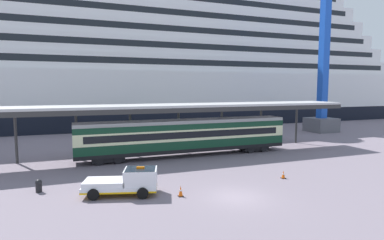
{
  "coord_description": "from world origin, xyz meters",
  "views": [
    {
      "loc": [
        -10.37,
        -18.96,
        7.59
      ],
      "look_at": [
        0.36,
        9.74,
        4.5
      ],
      "focal_mm": 29.48,
      "sensor_mm": 36.0,
      "label": 1
    }
  ],
  "objects_px": {
    "dockside_crane": "(329,17)",
    "service_truck": "(128,181)",
    "traffic_cone_mid": "(283,175)",
    "cruise_ship": "(105,55)",
    "quay_bollard": "(39,185)",
    "train_carriage": "(186,136)",
    "traffic_cone_near": "(181,191)"
  },
  "relations": [
    {
      "from": "train_carriage",
      "to": "traffic_cone_mid",
      "type": "height_order",
      "value": "train_carriage"
    },
    {
      "from": "train_carriage",
      "to": "quay_bollard",
      "type": "xyz_separation_m",
      "value": [
        -14.24,
        -7.9,
        -1.79
      ]
    },
    {
      "from": "cruise_ship",
      "to": "traffic_cone_mid",
      "type": "bearing_deg",
      "value": -77.66
    },
    {
      "from": "cruise_ship",
      "to": "service_truck",
      "type": "xyz_separation_m",
      "value": [
        -2.83,
        -45.88,
        -13.38
      ]
    },
    {
      "from": "service_truck",
      "to": "traffic_cone_mid",
      "type": "xyz_separation_m",
      "value": [
        12.98,
        -0.51,
        -0.66
      ]
    },
    {
      "from": "service_truck",
      "to": "dockside_crane",
      "type": "relative_size",
      "value": 0.09
    },
    {
      "from": "quay_bollard",
      "to": "cruise_ship",
      "type": "bearing_deg",
      "value": 78.38
    },
    {
      "from": "train_carriage",
      "to": "dockside_crane",
      "type": "bearing_deg",
      "value": 19.86
    },
    {
      "from": "cruise_ship",
      "to": "quay_bollard",
      "type": "bearing_deg",
      "value": -101.62
    },
    {
      "from": "quay_bollard",
      "to": "train_carriage",
      "type": "bearing_deg",
      "value": 29.01
    },
    {
      "from": "train_carriage",
      "to": "service_truck",
      "type": "height_order",
      "value": "train_carriage"
    },
    {
      "from": "cruise_ship",
      "to": "service_truck",
      "type": "height_order",
      "value": "cruise_ship"
    },
    {
      "from": "cruise_ship",
      "to": "traffic_cone_near",
      "type": "relative_size",
      "value": 189.74
    },
    {
      "from": "quay_bollard",
      "to": "traffic_cone_near",
      "type": "bearing_deg",
      "value": -25.5
    },
    {
      "from": "traffic_cone_near",
      "to": "service_truck",
      "type": "bearing_deg",
      "value": 153.62
    },
    {
      "from": "train_carriage",
      "to": "traffic_cone_near",
      "type": "distance_m",
      "value": 13.44
    },
    {
      "from": "train_carriage",
      "to": "dockside_crane",
      "type": "height_order",
      "value": "dockside_crane"
    },
    {
      "from": "train_carriage",
      "to": "service_truck",
      "type": "xyz_separation_m",
      "value": [
        -8.21,
        -10.71,
        -1.32
      ]
    },
    {
      "from": "cruise_ship",
      "to": "service_truck",
      "type": "distance_m",
      "value": 47.87
    },
    {
      "from": "traffic_cone_near",
      "to": "traffic_cone_mid",
      "type": "bearing_deg",
      "value": 7.09
    },
    {
      "from": "dockside_crane",
      "to": "traffic_cone_mid",
      "type": "bearing_deg",
      "value": -138.6
    },
    {
      "from": "service_truck",
      "to": "traffic_cone_mid",
      "type": "height_order",
      "value": "service_truck"
    },
    {
      "from": "traffic_cone_mid",
      "to": "quay_bollard",
      "type": "height_order",
      "value": "quay_bollard"
    },
    {
      "from": "train_carriage",
      "to": "dockside_crane",
      "type": "distance_m",
      "value": 35.96
    },
    {
      "from": "dockside_crane",
      "to": "service_truck",
      "type": "bearing_deg",
      "value": -150.5
    },
    {
      "from": "cruise_ship",
      "to": "dockside_crane",
      "type": "xyz_separation_m",
      "value": [
        35.02,
        -24.47,
        5.28
      ]
    },
    {
      "from": "cruise_ship",
      "to": "quay_bollard",
      "type": "distance_m",
      "value": 46.1
    },
    {
      "from": "cruise_ship",
      "to": "traffic_cone_near",
      "type": "xyz_separation_m",
      "value": [
        0.6,
        -47.58,
        -13.99
      ]
    },
    {
      "from": "cruise_ship",
      "to": "traffic_cone_mid",
      "type": "relative_size",
      "value": 221.74
    },
    {
      "from": "cruise_ship",
      "to": "traffic_cone_near",
      "type": "height_order",
      "value": "cruise_ship"
    },
    {
      "from": "service_truck",
      "to": "traffic_cone_near",
      "type": "relative_size",
      "value": 7.12
    },
    {
      "from": "dockside_crane",
      "to": "cruise_ship",
      "type": "bearing_deg",
      "value": 145.05
    }
  ]
}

